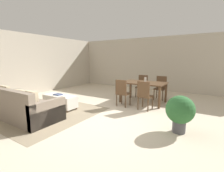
% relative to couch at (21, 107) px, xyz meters
% --- Properties ---
extents(ground_plane, '(10.80, 10.80, 0.00)m').
position_rel_couch_xyz_m(ground_plane, '(1.89, 0.99, -0.29)').
color(ground_plane, beige).
extents(wall_back, '(9.00, 0.12, 2.70)m').
position_rel_couch_xyz_m(wall_back, '(1.89, 5.99, 1.06)').
color(wall_back, '#BCB2A0').
rests_on(wall_back, ground_plane).
extents(wall_left, '(0.12, 11.00, 2.70)m').
position_rel_couch_xyz_m(wall_left, '(-2.61, 1.49, 1.06)').
color(wall_left, '#BCB2A0').
rests_on(wall_left, ground_plane).
extents(area_rug, '(3.00, 2.80, 0.01)m').
position_rel_couch_xyz_m(area_rug, '(0.10, 0.60, -0.29)').
color(area_rug, gray).
rests_on(area_rug, ground_plane).
extents(couch, '(2.28, 0.99, 0.86)m').
position_rel_couch_xyz_m(couch, '(0.00, 0.00, 0.00)').
color(couch, gray).
rests_on(couch, ground_plane).
extents(ottoman_table, '(1.17, 0.47, 0.43)m').
position_rel_couch_xyz_m(ottoman_table, '(0.21, 1.15, -0.05)').
color(ottoman_table, silver).
rests_on(ottoman_table, ground_plane).
extents(dining_table, '(1.56, 0.99, 0.76)m').
position_rel_couch_xyz_m(dining_table, '(2.25, 3.26, 0.38)').
color(dining_table, '#513823').
rests_on(dining_table, ground_plane).
extents(dining_chair_near_left, '(0.41, 0.41, 0.92)m').
position_rel_couch_xyz_m(dining_chair_near_left, '(1.84, 2.40, 0.23)').
color(dining_chair_near_left, '#513823').
rests_on(dining_chair_near_left, ground_plane).
extents(dining_chair_near_right, '(0.43, 0.43, 0.92)m').
position_rel_couch_xyz_m(dining_chair_near_right, '(2.62, 2.41, 0.23)').
color(dining_chair_near_right, '#513823').
rests_on(dining_chair_near_right, ground_plane).
extents(dining_chair_far_left, '(0.40, 0.40, 0.92)m').
position_rel_couch_xyz_m(dining_chair_far_left, '(1.88, 4.11, 0.23)').
color(dining_chair_far_left, '#513823').
rests_on(dining_chair_far_left, ground_plane).
extents(dining_chair_far_right, '(0.41, 0.41, 0.92)m').
position_rel_couch_xyz_m(dining_chair_far_right, '(2.66, 4.09, 0.23)').
color(dining_chair_far_right, '#513823').
rests_on(dining_chair_far_right, ground_plane).
extents(vase_centerpiece, '(0.08, 0.08, 0.18)m').
position_rel_couch_xyz_m(vase_centerpiece, '(2.30, 3.31, 0.56)').
color(vase_centerpiece, silver).
rests_on(vase_centerpiece, dining_table).
extents(book_on_ottoman, '(0.26, 0.20, 0.03)m').
position_rel_couch_xyz_m(book_on_ottoman, '(0.13, 1.14, 0.16)').
color(book_on_ottoman, '#3F4C72').
rests_on(book_on_ottoman, ottoman_table).
extents(potted_plant, '(0.61, 0.61, 0.83)m').
position_rel_couch_xyz_m(potted_plant, '(3.83, 1.34, 0.20)').
color(potted_plant, '#4C4C51').
rests_on(potted_plant, ground_plane).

